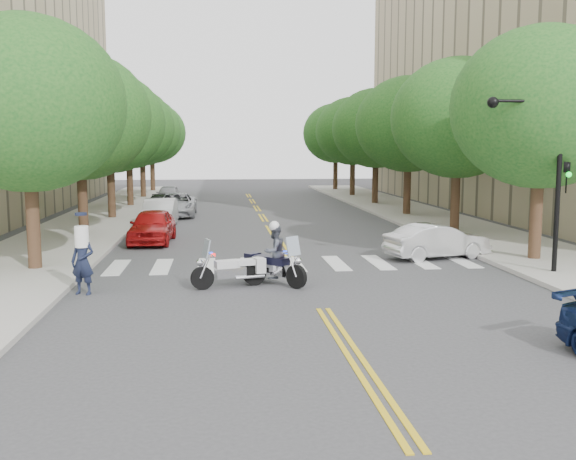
{
  "coord_description": "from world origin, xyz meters",
  "views": [
    {
      "loc": [
        -2.66,
        -15.99,
        4.14
      ],
      "look_at": [
        -0.25,
        6.03,
        1.3
      ],
      "focal_mm": 40.0,
      "sensor_mm": 36.0,
      "label": 1
    }
  ],
  "objects": [
    {
      "name": "tree_r_3",
      "position": [
        8.8,
        30.0,
        5.55
      ],
      "size": [
        6.4,
        6.4,
        8.45
      ],
      "color": "#382316",
      "rests_on": "ground"
    },
    {
      "name": "tree_r_1",
      "position": [
        8.8,
        14.0,
        5.55
      ],
      "size": [
        6.4,
        6.4,
        8.45
      ],
      "color": "#382316",
      "rests_on": "ground"
    },
    {
      "name": "parked_car_a",
      "position": [
        -5.55,
        12.39,
        0.74
      ],
      "size": [
        1.96,
        4.45,
        1.49
      ],
      "primitive_type": "imported",
      "rotation": [
        0.0,
        0.0,
        -0.05
      ],
      "color": "#A81112",
      "rests_on": "ground"
    },
    {
      "name": "tree_r_0",
      "position": [
        8.8,
        6.0,
        5.55
      ],
      "size": [
        6.4,
        6.4,
        8.45
      ],
      "color": "#382316",
      "rests_on": "ground"
    },
    {
      "name": "parked_car_c",
      "position": [
        -5.2,
        23.5,
        0.71
      ],
      "size": [
        2.36,
        5.1,
        1.41
      ],
      "primitive_type": "imported",
      "rotation": [
        0.0,
        0.0,
        -0.0
      ],
      "color": "#98999F",
      "rests_on": "ground"
    },
    {
      "name": "sidewalk_right",
      "position": [
        9.5,
        22.0,
        0.07
      ],
      "size": [
        5.0,
        60.0,
        0.15
      ],
      "primitive_type": "cube",
      "color": "#9E9991",
      "rests_on": "ground"
    },
    {
      "name": "officer_standing",
      "position": [
        -6.5,
        2.42,
        0.94
      ],
      "size": [
        0.8,
        0.65,
        1.89
      ],
      "primitive_type": "imported",
      "rotation": [
        0.0,
        0.0,
        -0.33
      ],
      "color": "#161C32",
      "rests_on": "ground"
    },
    {
      "name": "tree_l_3",
      "position": [
        -8.8,
        30.0,
        5.55
      ],
      "size": [
        6.4,
        6.4,
        8.45
      ],
      "color": "#382316",
      "rests_on": "ground"
    },
    {
      "name": "traffic_signal_pole",
      "position": [
        7.72,
        3.5,
        3.72
      ],
      "size": [
        2.82,
        0.42,
        6.0
      ],
      "color": "black",
      "rests_on": "ground"
    },
    {
      "name": "tree_r_4",
      "position": [
        8.8,
        38.0,
        5.55
      ],
      "size": [
        6.4,
        6.4,
        8.45
      ],
      "color": "#382316",
      "rests_on": "ground"
    },
    {
      "name": "tree_l_4",
      "position": [
        -8.8,
        38.0,
        5.55
      ],
      "size": [
        6.4,
        6.4,
        8.45
      ],
      "color": "#382316",
      "rests_on": "ground"
    },
    {
      "name": "parked_car_d",
      "position": [
        -6.3,
        24.5,
        0.6
      ],
      "size": [
        1.84,
        4.2,
        1.2
      ],
      "primitive_type": "imported",
      "rotation": [
        0.0,
        0.0,
        -0.04
      ],
      "color": "black",
      "rests_on": "ground"
    },
    {
      "name": "motorcycle_police",
      "position": [
        -1.02,
        3.22,
        0.87
      ],
      "size": [
        1.79,
        1.96,
        1.95
      ],
      "rotation": [
        0.0,
        0.0,
        3.87
      ],
      "color": "black",
      "rests_on": "ground"
    },
    {
      "name": "parked_car_b",
      "position": [
        -5.71,
        18.0,
        0.75
      ],
      "size": [
        1.68,
        4.57,
        1.49
      ],
      "primitive_type": "imported",
      "rotation": [
        0.0,
        0.0,
        -0.02
      ],
      "color": "#B9B9B9",
      "rests_on": "ground"
    },
    {
      "name": "ground",
      "position": [
        0.0,
        0.0,
        0.0
      ],
      "size": [
        140.0,
        140.0,
        0.0
      ],
      "primitive_type": "plane",
      "color": "#38383A",
      "rests_on": "ground"
    },
    {
      "name": "convertible",
      "position": [
        5.53,
        7.15,
        0.66
      ],
      "size": [
        4.2,
        2.35,
        1.31
      ],
      "primitive_type": "imported",
      "rotation": [
        0.0,
        0.0,
        1.83
      ],
      "color": "silver",
      "rests_on": "ground"
    },
    {
      "name": "tree_l_0",
      "position": [
        -8.8,
        6.0,
        5.55
      ],
      "size": [
        6.4,
        6.4,
        8.45
      ],
      "color": "#382316",
      "rests_on": "ground"
    },
    {
      "name": "parked_car_e",
      "position": [
        -6.3,
        31.99,
        0.71
      ],
      "size": [
        1.76,
        4.18,
        1.41
      ],
      "primitive_type": "imported",
      "rotation": [
        0.0,
        0.0,
        -0.02
      ],
      "color": "gray",
      "rests_on": "ground"
    },
    {
      "name": "tree_l_2",
      "position": [
        -8.8,
        22.0,
        5.55
      ],
      "size": [
        6.4,
        6.4,
        8.45
      ],
      "color": "#382316",
      "rests_on": "ground"
    },
    {
      "name": "tree_l_5",
      "position": [
        -8.8,
        46.0,
        5.55
      ],
      "size": [
        6.4,
        6.4,
        8.45
      ],
      "color": "#382316",
      "rests_on": "ground"
    },
    {
      "name": "tree_r_2",
      "position": [
        8.8,
        22.0,
        5.55
      ],
      "size": [
        6.4,
        6.4,
        8.45
      ],
      "color": "#382316",
      "rests_on": "ground"
    },
    {
      "name": "motorcycle_parked",
      "position": [
        -2.18,
        2.95,
        0.52
      ],
      "size": [
        2.26,
        0.99,
        1.49
      ],
      "rotation": [
        0.0,
        0.0,
        1.86
      ],
      "color": "black",
      "rests_on": "ground"
    },
    {
      "name": "sidewalk_left",
      "position": [
        -9.5,
        22.0,
        0.07
      ],
      "size": [
        5.0,
        60.0,
        0.15
      ],
      "primitive_type": "cube",
      "color": "#9E9991",
      "rests_on": "ground"
    },
    {
      "name": "tree_l_1",
      "position": [
        -8.8,
        14.0,
        5.55
      ],
      "size": [
        6.4,
        6.4,
        8.45
      ],
      "color": "#382316",
      "rests_on": "ground"
    },
    {
      "name": "tree_r_5",
      "position": [
        8.8,
        46.0,
        5.55
      ],
      "size": [
        6.4,
        6.4,
        8.45
      ],
      "color": "#382316",
      "rests_on": "ground"
    }
  ]
}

